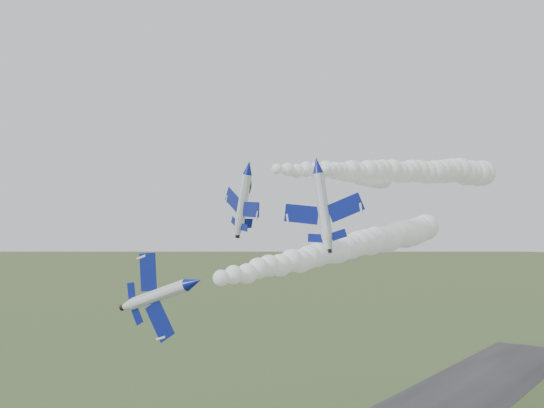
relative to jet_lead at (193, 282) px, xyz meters
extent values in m
cylinder|color=white|center=(-0.05, 0.09, -0.01)|extent=(2.53, 7.51, 1.66)
cone|color=navy|center=(0.51, -4.53, -0.01)|extent=(1.88, 2.11, 1.66)
cone|color=white|center=(-0.59, 4.53, -0.01)|extent=(1.84, 1.77, 1.66)
cylinder|color=black|center=(-0.69, 5.40, -0.01)|extent=(0.90, 0.62, 0.84)
ellipsoid|color=black|center=(0.64, -1.74, 0.14)|extent=(1.40, 2.64, 1.11)
cube|color=navy|center=(-1.08, 0.67, 2.45)|extent=(1.62, 2.26, 3.87)
cube|color=navy|center=(0.56, 0.87, -2.55)|extent=(1.62, 2.26, 3.87)
cube|color=navy|center=(-0.93, 3.69, 1.32)|extent=(0.74, 1.03, 1.69)
cube|color=navy|center=(-0.06, 3.80, -1.35)|extent=(0.74, 1.03, 1.69)
cube|color=navy|center=(0.61, 3.67, 0.34)|extent=(2.02, 1.62, 0.70)
cylinder|color=white|center=(-16.15, 28.96, 14.93)|extent=(4.51, 8.37, 1.84)
cone|color=navy|center=(-17.90, 24.07, 14.93)|extent=(2.46, 2.65, 1.84)
cone|color=white|center=(-14.46, 33.66, 14.93)|extent=(2.32, 2.28, 1.84)
cylinder|color=black|center=(-14.13, 34.58, 14.93)|extent=(1.07, 0.87, 0.93)
ellipsoid|color=black|center=(-16.71, 26.91, 15.46)|extent=(2.11, 3.07, 1.22)
cube|color=navy|center=(-18.57, 30.66, 15.65)|extent=(4.89, 3.68, 1.46)
cube|color=navy|center=(-13.28, 28.76, 13.93)|extent=(4.89, 3.68, 1.46)
cube|color=navy|center=(-16.17, 33.34, 15.39)|extent=(2.15, 1.66, 0.67)
cube|color=navy|center=(-13.35, 32.32, 14.47)|extent=(2.15, 1.66, 0.67)
cube|color=navy|center=(-14.48, 32.48, 16.15)|extent=(1.23, 1.73, 2.09)
cylinder|color=white|center=(-2.87, 28.00, 14.37)|extent=(4.54, 9.09, 1.81)
cone|color=navy|center=(-1.09, 22.63, 14.37)|extent=(2.45, 2.80, 1.81)
cone|color=white|center=(-4.58, 33.17, 14.37)|extent=(2.32, 2.39, 1.81)
cylinder|color=black|center=(-4.92, 34.19, 14.37)|extent=(1.07, 0.90, 0.92)
ellipsoid|color=black|center=(-2.22, 25.78, 14.96)|extent=(2.11, 3.30, 1.20)
cube|color=navy|center=(-6.13, 27.82, 13.77)|extent=(5.45, 3.97, 0.82)
cube|color=navy|center=(-0.10, 29.82, 14.65)|extent=(5.45, 3.97, 0.82)
cube|color=navy|center=(-5.88, 31.73, 14.13)|extent=(2.39, 1.79, 0.40)
cube|color=navy|center=(-2.67, 32.79, 14.60)|extent=(2.39, 1.79, 0.40)
cube|color=navy|center=(-4.38, 31.96, 15.74)|extent=(0.96, 1.76, 2.35)
camera|label=1|loc=(42.88, -44.60, 5.43)|focal=40.00mm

